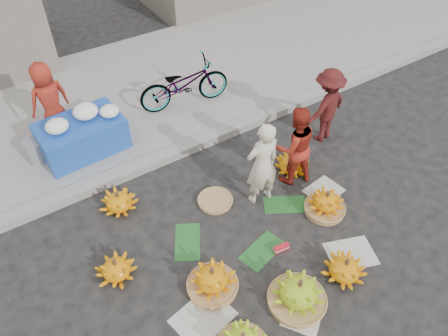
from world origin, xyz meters
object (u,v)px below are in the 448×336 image
banana_bunch_0 (212,280)px  vendor_cream (262,164)px  banana_bunch_4 (326,203)px  bicycle (184,84)px  flower_table (82,134)px

banana_bunch_0 → vendor_cream: vendor_cream is taller
banana_bunch_4 → bicycle: 3.45m
banana_bunch_4 → bicycle: (-0.49, 3.39, 0.40)m
banana_bunch_4 → bicycle: bicycle is taller
banana_bunch_0 → vendor_cream: (1.43, 0.94, 0.53)m
vendor_cream → bicycle: 2.67m
banana_bunch_0 → vendor_cream: 1.79m
banana_bunch_0 → banana_bunch_4: (2.10, 0.20, -0.01)m
vendor_cream → bicycle: bearing=-89.1°
banana_bunch_0 → banana_bunch_4: size_ratio=1.08×
flower_table → banana_bunch_4: bearing=-54.5°
banana_bunch_0 → banana_bunch_4: bearing=5.5°
banana_bunch_0 → vendor_cream: bearing=33.2°
vendor_cream → flower_table: vendor_cream is taller
banana_bunch_4 → flower_table: size_ratio=0.43×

